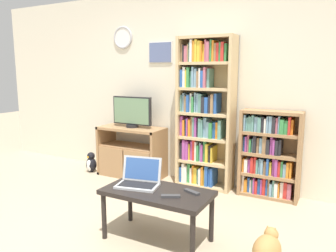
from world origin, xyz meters
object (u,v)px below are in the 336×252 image
bookshelf_tall (203,114)px  laptop (139,179)px  coffee_table (157,196)px  remote_far_from_laptop (171,196)px  tv_stand (131,152)px  television (132,112)px  remote_near_laptop (192,192)px  cat (267,249)px  bookshelf_short (269,155)px  penguin_figurine (91,163)px

bookshelf_tall → laptop: 1.55m
bookshelf_tall → laptop: (-0.02, -1.48, -0.44)m
coffee_table → remote_far_from_laptop: remote_far_from_laptop is taller
tv_stand → laptop: laptop is taller
television → remote_far_from_laptop: size_ratio=3.82×
bookshelf_tall → remote_near_laptop: 1.59m
laptop → remote_near_laptop: (0.51, 0.05, -0.05)m
coffee_table → cat: bearing=4.3°
bookshelf_tall → laptop: size_ratio=4.59×
tv_stand → remote_far_from_laptop: tv_stand is taller
coffee_table → television: bearing=130.9°
television → bookshelf_short: television is taller
coffee_table → penguin_figurine: bearing=146.2°
remote_near_laptop → cat: bearing=109.6°
bookshelf_tall → coffee_table: 1.63m
tv_stand → remote_near_laptop: tv_stand is taller
laptop → cat: bearing=-10.4°
television → bookshelf_tall: size_ratio=0.32×
television → bookshelf_tall: 1.06m
bookshelf_tall → bookshelf_short: 0.96m
coffee_table → penguin_figurine: size_ratio=3.16×
bookshelf_tall → cat: bookshelf_tall is taller
cat → penguin_figurine: size_ratio=1.78×
bookshelf_short → penguin_figurine: size_ratio=3.47×
laptop → remote_far_from_laptop: size_ratio=2.61×
remote_far_from_laptop → penguin_figurine: remote_far_from_laptop is taller
coffee_table → remote_far_from_laptop: 0.21m
tv_stand → bookshelf_tall: size_ratio=0.49×
tv_stand → penguin_figurine: (-0.64, -0.14, -0.22)m
television → coffee_table: (1.24, -1.43, -0.52)m
bookshelf_tall → penguin_figurine: bookshelf_tall is taller
coffee_table → cat: (0.96, 0.07, -0.28)m
bookshelf_short → laptop: 1.73m
coffee_table → remote_near_laptop: (0.30, 0.09, 0.06)m
tv_stand → remote_near_laptop: bearing=-40.4°
bookshelf_tall → coffee_table: bearing=-82.8°
coffee_table → penguin_figurine: 2.30m
bookshelf_tall → remote_far_from_laptop: bookshelf_tall is taller
bookshelf_tall → remote_near_laptop: size_ratio=11.77×
television → cat: bearing=-31.7°
penguin_figurine → tv_stand: bearing=12.2°
bookshelf_short → cat: size_ratio=1.95×
tv_stand → bookshelf_tall: bearing=6.2°
cat → penguin_figurine: 3.10m
penguin_figurine → remote_far_from_laptop: bearing=-33.1°
coffee_table → cat: coffee_table is taller
bookshelf_short → coffee_table: (-0.65, -1.54, -0.10)m
bookshelf_short → tv_stand: bearing=-176.0°
laptop → cat: size_ratio=0.78×
tv_stand → coffee_table: bearing=-48.3°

